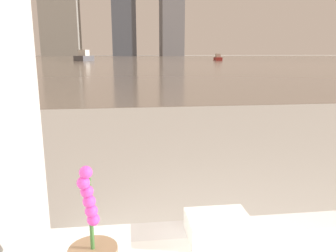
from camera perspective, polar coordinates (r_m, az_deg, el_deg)
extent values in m
cylinder|color=#38662D|center=(1.01, -13.32, -14.12)|extent=(0.01, 0.01, 0.25)
sphere|color=#CC3899|center=(0.94, -14.12, -7.83)|extent=(0.04, 0.04, 0.04)
sphere|color=#CC3899|center=(0.95, -14.53, -9.56)|extent=(0.04, 0.04, 0.04)
sphere|color=#CC3899|center=(0.97, -13.94, -11.00)|extent=(0.04, 0.04, 0.04)
sphere|color=#CC3899|center=(0.98, -13.56, -12.62)|extent=(0.04, 0.04, 0.04)
sphere|color=#CC3899|center=(0.99, -13.20, -14.19)|extent=(0.04, 0.04, 0.04)
sphere|color=#CC3899|center=(1.01, -12.87, -15.57)|extent=(0.04, 0.04, 0.04)
cube|color=white|center=(1.28, 8.70, -17.66)|extent=(0.23, 0.17, 0.04)
cube|color=white|center=(1.26, 8.77, -16.09)|extent=(0.23, 0.17, 0.04)
cube|color=gray|center=(62.08, -7.05, 11.50)|extent=(180.00, 110.00, 0.01)
cube|color=#4C4C51|center=(49.13, -14.38, 11.35)|extent=(2.50, 4.35, 0.72)
cube|color=silver|center=(49.13, -14.43, 12.25)|extent=(1.42, 1.77, 0.82)
cube|color=maroon|center=(50.57, 8.68, 11.48)|extent=(1.22, 2.77, 0.47)
cube|color=#B2A893|center=(50.56, 8.70, 12.05)|extent=(0.78, 1.08, 0.54)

